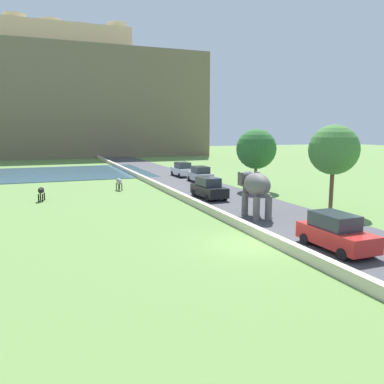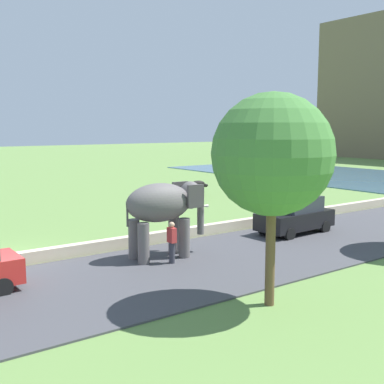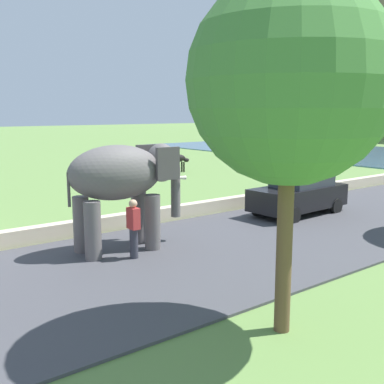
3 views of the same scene
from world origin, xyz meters
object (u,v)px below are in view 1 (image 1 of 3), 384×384
cow_grey (119,182)px  elephant (255,187)px  car_red (336,232)px  car_white (182,169)px  car_silver (200,175)px  car_black (209,188)px  person_beside_elephant (268,204)px  cow_black (41,191)px

cow_grey → elephant: bearing=-67.7°
car_red → cow_grey: (-6.13, 22.53, -0.06)m
car_white → cow_grey: 12.22m
car_silver → car_black: size_ratio=1.00×
person_beside_elephant → cow_grey: person_beside_elephant is taller
cow_grey → cow_black: size_ratio=0.99×
car_silver → car_white: size_ratio=1.00×
elephant → car_white: elephant is taller
car_white → car_black: same height
person_beside_elephant → car_black: size_ratio=0.40×
cow_black → cow_grey: bearing=26.2°
cow_black → car_white: bearing=35.0°
car_white → cow_grey: (-9.28, -7.95, -0.06)m
elephant → car_white: bearing=82.2°
elephant → car_silver: bearing=79.6°
person_beside_elephant → cow_black: size_ratio=1.15×
elephant → car_red: 7.67m
car_white → cow_black: bearing=-145.0°
elephant → car_red: (-0.02, -7.58, -1.14)m
person_beside_elephant → cow_grey: bearing=114.8°
car_white → car_red: bearing=-95.9°
car_black → cow_black: (-13.10, 4.00, -0.06)m
elephant → cow_black: bearing=138.7°
car_red → elephant: bearing=89.9°
car_silver → cow_grey: (-9.27, -2.14, -0.06)m
person_beside_elephant → car_black: 7.81m
car_white → cow_black: size_ratio=2.83×
car_silver → cow_black: 17.18m
car_white → person_beside_elephant: bearing=-95.6°
car_black → cow_grey: 9.63m
person_beside_elephant → car_silver: car_silver is taller
car_silver → car_red: bearing=-97.3°
car_red → person_beside_elephant: bearing=83.0°
car_silver → cow_black: size_ratio=2.85×
car_silver → cow_grey: 9.52m
car_white → car_black: 15.70m
car_silver → cow_grey: car_silver is taller
car_silver → car_red: (-3.15, -24.67, 0.00)m
cow_grey → person_beside_elephant: bearing=-65.2°
car_white → elephant: bearing=-97.8°
elephant → car_red: bearing=-90.1°
person_beside_elephant → car_white: (2.25, 23.14, 0.03)m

